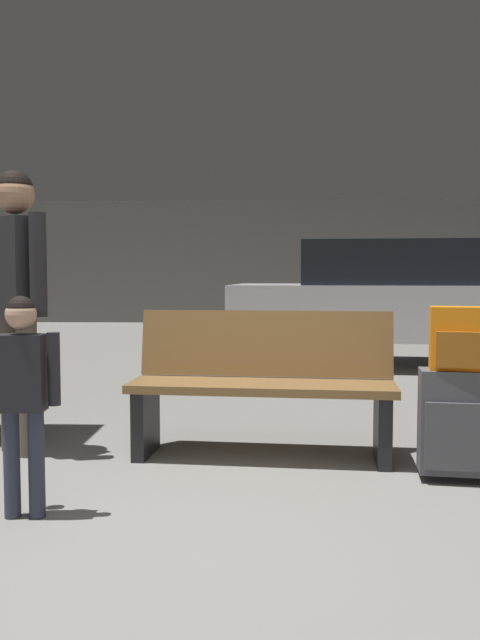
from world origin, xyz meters
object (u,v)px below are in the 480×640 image
child (22,382)px  adult (16,280)px  bench (263,384)px  suitcase (455,422)px  parked_car_near (398,300)px  backpack_bright (457,339)px

child → adult: bearing=111.2°
adult → bench: bearing=0.0°
suitcase → child: child is taller
bench → child: size_ratio=1.61×
suitcase → adult: 2.71m
suitcase → child: bearing=-163.6°
bench → suitcase: bearing=-24.6°
child → parked_car_near: size_ratio=0.24×
bench → adult: adult is taller
parked_car_near → child: bearing=-117.5°
parked_car_near → suitcase: bearing=-97.4°
backpack_bright → child: 2.23m
bench → backpack_bright: (1.04, -0.48, 0.33)m
bench → suitcase: bench is taller
bench → parked_car_near: (1.64, 4.15, 0.36)m
suitcase → parked_car_near: bearing=82.6°
backpack_bright → child: size_ratio=0.33×
bench → backpack_bright: 1.19m
bench → parked_car_near: parked_car_near is taller
suitcase → bench: bearing=155.4°
adult → parked_car_near: adult is taller
suitcase → backpack_bright: (-0.00, -0.00, 0.45)m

